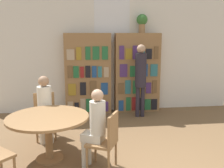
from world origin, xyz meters
The scene contains 10 objects.
wall_back centered at (0.00, 3.97, 1.51)m, with size 6.40×0.07×3.00m.
bookshelf_left centered at (-0.64, 3.78, 1.01)m, with size 1.15×0.34×2.03m.
bookshelf_right centered at (0.64, 3.78, 1.01)m, with size 1.15×0.34×2.03m.
flower_vase centered at (0.74, 3.78, 2.31)m, with size 0.28×0.28×0.47m.
reading_table centered at (-1.35, 1.24, 0.63)m, with size 1.30×1.30×0.74m.
chair_left_side centered at (-1.53, 2.21, 0.49)m, with size 0.47×0.47×0.88m.
chair_far_side centered at (-0.46, 0.82, 0.49)m, with size 0.53×0.53×0.88m.
seated_reader_left centered at (-1.50, 2.04, 0.71)m, with size 0.32×0.39×1.25m.
seated_reader_right centered at (-0.63, 0.90, 0.69)m, with size 0.39×0.35×1.23m.
librarian_standing centered at (0.61, 3.27, 1.07)m, with size 0.27×0.54×1.77m.
Camera 1 is at (-0.82, -2.82, 2.03)m, focal length 42.00 mm.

